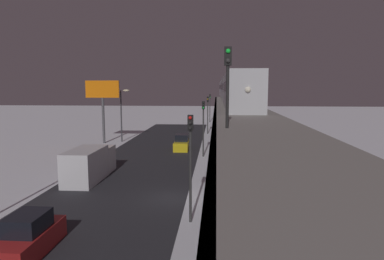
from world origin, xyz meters
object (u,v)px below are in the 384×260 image
at_px(traffic_light_mid, 203,120).
at_px(commercial_billboard, 103,95).
at_px(delivery_van, 90,164).
at_px(subway_train, 229,89).
at_px(rail_signal, 228,73).
at_px(traffic_light_near, 190,153).
at_px(sedan_yellow, 182,143).
at_px(sedan_red, 29,237).
at_px(traffic_light_distant, 210,104).
at_px(traffic_light_far, 208,109).

height_order(traffic_light_mid, commercial_billboard, commercial_billboard).
relative_size(delivery_van, commercial_billboard, 0.83).
xyz_separation_m(subway_train, commercial_billboard, (18.33, 14.97, -0.89)).
distance_m(rail_signal, traffic_light_mid, 22.13).
xyz_separation_m(traffic_light_near, commercial_billboard, (14.57, -27.69, 2.63)).
distance_m(delivery_van, traffic_light_mid, 14.33).
relative_size(sedan_yellow, commercial_billboard, 0.50).
relative_size(sedan_red, traffic_light_near, 0.68).
relative_size(traffic_light_distant, commercial_billboard, 0.72).
height_order(subway_train, sedan_yellow, subway_train).
distance_m(traffic_light_mid, commercial_billboard, 17.04).
bearing_deg(traffic_light_mid, rail_signal, 95.36).
xyz_separation_m(traffic_light_distant, commercial_billboard, (14.57, 30.10, 2.63)).
height_order(rail_signal, sedan_red, rail_signal).
xyz_separation_m(subway_train, delivery_van, (13.26, 33.74, -6.37)).
distance_m(sedan_red, commercial_billboard, 33.37).
bearing_deg(traffic_light_distant, sedan_red, 83.12).
bearing_deg(traffic_light_mid, subway_train, -99.12).
height_order(traffic_light_near, traffic_light_mid, same).
bearing_deg(sedan_yellow, traffic_light_mid, -55.99).
bearing_deg(sedan_red, commercial_billboard, -77.55).
distance_m(traffic_light_near, traffic_light_mid, 19.27).
height_order(traffic_light_near, commercial_billboard, commercial_billboard).
height_order(rail_signal, commercial_billboard, rail_signal).
bearing_deg(traffic_light_far, delivery_van, 72.21).
bearing_deg(commercial_billboard, traffic_light_far, -143.36).
height_order(subway_train, sedan_red, subway_train).
bearing_deg(rail_signal, traffic_light_mid, -84.64).
bearing_deg(sedan_red, rail_signal, -167.95).
distance_m(subway_train, traffic_light_far, 6.61).
bearing_deg(commercial_billboard, traffic_light_distant, -115.83).
relative_size(subway_train, traffic_light_near, 11.57).
xyz_separation_m(traffic_light_near, traffic_light_far, (0.00, -38.53, 0.00)).
bearing_deg(traffic_light_distant, commercial_billboard, 64.17).
bearing_deg(traffic_light_near, subway_train, -95.03).
height_order(sedan_yellow, delivery_van, delivery_van).
height_order(delivery_van, commercial_billboard, commercial_billboard).
bearing_deg(traffic_light_near, delivery_van, -43.22).
bearing_deg(sedan_red, subway_train, -103.46).
bearing_deg(traffic_light_distant, rail_signal, 91.93).
xyz_separation_m(traffic_light_mid, traffic_light_far, (0.00, -19.27, 0.00)).
bearing_deg(delivery_van, traffic_light_mid, -132.58).
bearing_deg(delivery_van, rail_signal, 135.70).
distance_m(sedan_red, traffic_light_distant, 62.69).
height_order(rail_signal, traffic_light_distant, rail_signal).
xyz_separation_m(delivery_van, traffic_light_near, (-9.50, 8.93, 2.85)).
bearing_deg(commercial_billboard, subway_train, -140.75).
relative_size(sedan_yellow, traffic_light_mid, 0.70).
relative_size(delivery_van, traffic_light_near, 1.16).
relative_size(traffic_light_near, traffic_light_far, 1.00).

